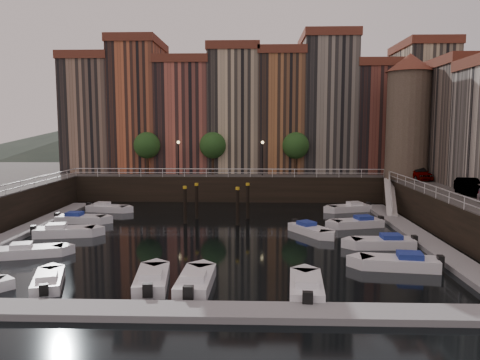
{
  "coord_description": "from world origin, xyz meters",
  "views": [
    {
      "loc": [
        3.19,
        -38.15,
        8.9
      ],
      "look_at": [
        1.78,
        4.0,
        4.04
      ],
      "focal_mm": 35.0,
      "sensor_mm": 36.0,
      "label": 1
    }
  ],
  "objects_px": {
    "corner_tower": "(408,114)",
    "boat_left_1": "(29,251)",
    "gangway": "(390,194)",
    "car_a": "(418,174)",
    "car_b": "(468,188)",
    "mooring_pilings": "(217,204)",
    "boat_left_2": "(63,232)"
  },
  "relations": [
    {
      "from": "corner_tower",
      "to": "boat_left_1",
      "type": "relative_size",
      "value": 3.02
    },
    {
      "from": "gangway",
      "to": "car_a",
      "type": "height_order",
      "value": "car_a"
    },
    {
      "from": "boat_left_1",
      "to": "car_a",
      "type": "height_order",
      "value": "car_a"
    },
    {
      "from": "gangway",
      "to": "car_a",
      "type": "distance_m",
      "value": 5.04
    },
    {
      "from": "car_b",
      "to": "gangway",
      "type": "bearing_deg",
      "value": 128.15
    },
    {
      "from": "mooring_pilings",
      "to": "boat_left_1",
      "type": "height_order",
      "value": "mooring_pilings"
    },
    {
      "from": "car_b",
      "to": "boat_left_2",
      "type": "bearing_deg",
      "value": -163.12
    },
    {
      "from": "corner_tower",
      "to": "gangway",
      "type": "distance_m",
      "value": 9.86
    },
    {
      "from": "boat_left_1",
      "to": "car_b",
      "type": "relative_size",
      "value": 1.06
    },
    {
      "from": "corner_tower",
      "to": "mooring_pilings",
      "type": "xyz_separation_m",
      "value": [
        -20.43,
        -9.56,
        -8.54
      ]
    },
    {
      "from": "corner_tower",
      "to": "car_a",
      "type": "xyz_separation_m",
      "value": [
        0.8,
        -1.63,
        -6.42
      ]
    },
    {
      "from": "boat_left_2",
      "to": "car_b",
      "type": "height_order",
      "value": "car_b"
    },
    {
      "from": "car_a",
      "to": "car_b",
      "type": "bearing_deg",
      "value": -92.25
    },
    {
      "from": "boat_left_2",
      "to": "car_a",
      "type": "height_order",
      "value": "car_a"
    },
    {
      "from": "boat_left_1",
      "to": "car_b",
      "type": "height_order",
      "value": "car_b"
    },
    {
      "from": "mooring_pilings",
      "to": "boat_left_2",
      "type": "xyz_separation_m",
      "value": [
        -12.02,
        -6.34,
        -1.27
      ]
    },
    {
      "from": "boat_left_2",
      "to": "car_a",
      "type": "relative_size",
      "value": 1.11
    },
    {
      "from": "mooring_pilings",
      "to": "gangway",
      "type": "bearing_deg",
      "value": 16.09
    },
    {
      "from": "boat_left_1",
      "to": "car_a",
      "type": "relative_size",
      "value": 1.01
    },
    {
      "from": "gangway",
      "to": "boat_left_2",
      "type": "bearing_deg",
      "value": -158.91
    },
    {
      "from": "corner_tower",
      "to": "mooring_pilings",
      "type": "relative_size",
      "value": 2.28
    },
    {
      "from": "boat_left_2",
      "to": "car_b",
      "type": "xyz_separation_m",
      "value": [
        33.68,
        3.14,
        3.33
      ]
    },
    {
      "from": "boat_left_2",
      "to": "car_a",
      "type": "bearing_deg",
      "value": 13.4
    },
    {
      "from": "mooring_pilings",
      "to": "car_a",
      "type": "relative_size",
      "value": 1.34
    },
    {
      "from": "corner_tower",
      "to": "car_b",
      "type": "relative_size",
      "value": 3.2
    },
    {
      "from": "corner_tower",
      "to": "gangway",
      "type": "relative_size",
      "value": 1.66
    },
    {
      "from": "gangway",
      "to": "mooring_pilings",
      "type": "height_order",
      "value": "gangway"
    },
    {
      "from": "mooring_pilings",
      "to": "car_a",
      "type": "distance_m",
      "value": 22.76
    },
    {
      "from": "mooring_pilings",
      "to": "boat_left_1",
      "type": "xyz_separation_m",
      "value": [
        -11.94,
        -12.27,
        -1.3
      ]
    },
    {
      "from": "corner_tower",
      "to": "car_a",
      "type": "relative_size",
      "value": 3.05
    },
    {
      "from": "mooring_pilings",
      "to": "boat_left_1",
      "type": "bearing_deg",
      "value": -134.23
    },
    {
      "from": "corner_tower",
      "to": "car_a",
      "type": "height_order",
      "value": "corner_tower"
    }
  ]
}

